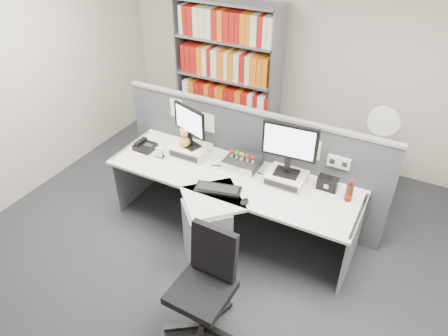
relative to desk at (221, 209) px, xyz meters
The scene contains 21 objects.
ground 0.75m from the desk, 90.00° to the right, with size 5.50×5.50×0.00m, color #32343B.
room_shell 1.46m from the desk, 90.00° to the right, with size 5.04×5.54×2.72m.
partition 0.68m from the desk, 89.59° to the left, with size 3.00×0.08×1.27m.
desk is the anchor object (origin of this frame).
monitor_riser_left 0.76m from the desk, 146.72° to the left, with size 0.38×0.31×0.10m.
monitor_riser_right 0.72m from the desk, 36.37° to the left, with size 0.38×0.31×0.10m.
monitor_left 0.95m from the desk, 146.58° to the left, with size 0.44×0.20×0.46m.
monitor_right 0.94m from the desk, 36.51° to the left, with size 0.53×0.19×0.54m.
desktop_pc 0.53m from the desk, 87.44° to the left, with size 0.35×0.31×0.09m.
figurines 0.58m from the desk, 87.59° to the left, with size 0.29×0.05×0.09m.
keyboard 0.28m from the desk, 102.86° to the right, with size 0.47×0.27×0.03m.
mouse 0.43m from the desk, 20.36° to the right, with size 0.07×0.11×0.04m, color black.
desk_phone 1.15m from the desk, 167.96° to the left, with size 0.22×0.20×0.09m.
desk_calendar 0.92m from the desk, 168.09° to the left, with size 0.09×0.07×0.11m.
plush_toy 0.85m from the desk, 151.10° to the left, with size 0.12×0.12×0.21m.
speaker 1.07m from the desk, 26.92° to the left, with size 0.20×0.11×0.13m, color black.
cola_bottle 1.25m from the desk, 18.70° to the left, with size 0.07×0.07×0.23m.
shelving_unit 2.12m from the desk, 115.96° to the left, with size 1.41×0.40×2.00m.
filing_cabinet 1.85m from the desk, 49.39° to the left, with size 0.45×0.61×0.70m.
desk_fan 1.94m from the desk, 49.38° to the left, with size 0.33×0.20×0.56m.
office_chair 0.99m from the desk, 69.08° to the right, with size 0.62×0.64×0.97m.
Camera 1 is at (1.54, -2.26, 3.20)m, focal length 33.70 mm.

